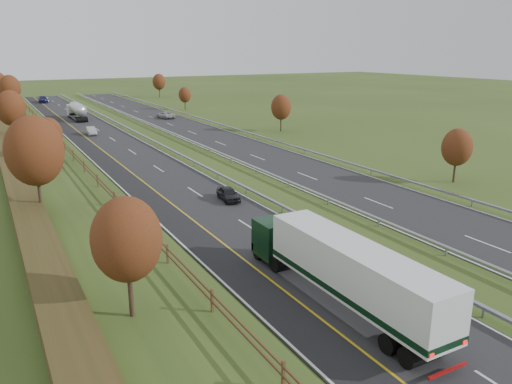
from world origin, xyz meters
TOP-DOWN VIEW (x-y plane):
  - ground at (8.00, 55.00)m, footprint 400.00×400.00m
  - near_carriageway at (0.00, 60.00)m, footprint 10.50×200.00m
  - far_carriageway at (16.50, 60.00)m, footprint 10.50×200.00m
  - hard_shoulder at (-3.75, 60.00)m, footprint 3.00×200.00m
  - lane_markings at (6.40, 59.88)m, footprint 26.75×200.00m
  - embankment_left at (-13.00, 60.00)m, footprint 12.00×200.00m
  - hedge_left at (-15.00, 60.00)m, footprint 2.20×180.00m
  - fence_left at (-8.50, 59.59)m, footprint 0.12×189.06m
  - median_barrier_near at (5.70, 60.00)m, footprint 0.32×200.00m
  - median_barrier_far at (10.80, 60.00)m, footprint 0.32×200.00m
  - outer_barrier_far at (22.30, 60.00)m, footprint 0.32×200.00m
  - trees_left at (-12.64, 56.63)m, footprint 6.64×164.30m
  - trees_far at (29.80, 89.21)m, footprint 8.45×118.60m
  - box_lorry at (-0.39, 8.90)m, footprint 2.58×16.28m
  - road_tanker at (0.55, 98.84)m, footprint 2.40×11.22m
  - car_dark_near at (3.02, 30.73)m, footprint 1.98×3.97m
  - car_silver_mid at (-0.92, 77.33)m, footprint 1.43×4.09m
  - car_small_far at (-1.60, 139.64)m, footprint 2.59×5.79m
  - car_oncoming at (17.42, 91.67)m, footprint 3.01×5.45m

SIDE VIEW (x-z plane):
  - ground at x=8.00m, z-range 0.00..0.00m
  - near_carriageway at x=0.00m, z-range 0.00..0.04m
  - far_carriageway at x=16.50m, z-range 0.00..0.04m
  - hard_shoulder at x=-3.75m, z-range 0.00..0.04m
  - lane_markings at x=6.40m, z-range 0.04..0.05m
  - median_barrier_near at x=5.70m, z-range 0.26..0.97m
  - median_barrier_far at x=10.80m, z-range 0.26..0.97m
  - outer_barrier_far at x=22.30m, z-range 0.26..0.97m
  - car_dark_near at x=3.02m, z-range 0.04..1.34m
  - car_silver_mid at x=-0.92m, z-range 0.04..1.39m
  - car_oncoming at x=17.42m, z-range 0.04..1.48m
  - car_small_far at x=-1.60m, z-range 0.04..1.69m
  - embankment_left at x=-13.00m, z-range 0.00..2.00m
  - road_tanker at x=0.55m, z-range 0.13..3.59m
  - box_lorry at x=-0.39m, z-range 0.30..4.36m
  - hedge_left at x=-15.00m, z-range 2.00..3.10m
  - fence_left at x=-8.50m, z-range 2.13..3.33m
  - trees_far at x=29.80m, z-range 0.69..7.81m
  - trees_left at x=-12.64m, z-range 2.53..10.20m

